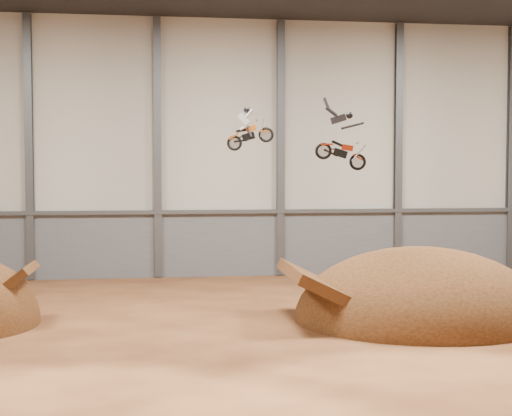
{
  "coord_description": "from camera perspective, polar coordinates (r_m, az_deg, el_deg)",
  "views": [
    {
      "loc": [
        -3.01,
        -23.75,
        5.77
      ],
      "look_at": [
        0.58,
        4.0,
        4.31
      ],
      "focal_mm": 50.0,
      "sensor_mm": 36.0,
      "label": 1
    }
  ],
  "objects": [
    {
      "name": "fmx_rider_a",
      "position": [
        27.55,
        -0.31,
        6.69
      ],
      "size": [
        2.28,
        1.08,
        2.06
      ],
      "primitive_type": null,
      "rotation": [
        0.0,
        -0.26,
        -0.18
      ],
      "color": "#BF530A"
    },
    {
      "name": "back_wall",
      "position": [
        38.89,
        -2.94,
        4.8
      ],
      "size": [
        40.0,
        0.1,
        14.0
      ],
      "primitive_type": "cube",
      "color": "beige",
      "rests_on": "ground"
    },
    {
      "name": "steel_rail",
      "position": [
        38.69,
        -2.9,
        -0.3
      ],
      "size": [
        39.8,
        0.35,
        0.2
      ],
      "primitive_type": "cube",
      "color": "#47494F",
      "rests_on": "lower_band_back"
    },
    {
      "name": "lower_band_back",
      "position": [
        38.98,
        -2.91,
        -2.93
      ],
      "size": [
        39.8,
        0.18,
        3.5
      ],
      "primitive_type": "cube",
      "color": "#5B5D63",
      "rests_on": "ground"
    },
    {
      "name": "steel_column_3",
      "position": [
        39.09,
        1.98,
        4.8
      ],
      "size": [
        0.4,
        0.36,
        13.9
      ],
      "primitive_type": "cube",
      "color": "#47494F",
      "rests_on": "ground"
    },
    {
      "name": "floor",
      "position": [
        24.63,
        -0.14,
        -10.56
      ],
      "size": [
        40.0,
        40.0,
        0.0
      ],
      "primitive_type": "plane",
      "color": "#502915",
      "rests_on": "ground"
    },
    {
      "name": "steel_column_2",
      "position": [
        38.57,
        -7.88,
        4.79
      ],
      "size": [
        0.4,
        0.36,
        13.9
      ],
      "primitive_type": "cube",
      "color": "#47494F",
      "rests_on": "ground"
    },
    {
      "name": "fmx_rider_b",
      "position": [
        26.24,
        6.59,
        5.87
      ],
      "size": [
        3.15,
        1.22,
        2.84
      ],
      "primitive_type": null,
      "rotation": [
        0.0,
        0.31,
        -0.17
      ],
      "color": "#B32408"
    },
    {
      "name": "landing_ramp",
      "position": [
        28.71,
        12.98,
        -8.68
      ],
      "size": [
        9.8,
        8.67,
        5.65
      ],
      "primitive_type": "ellipsoid",
      "color": "#381D0E",
      "rests_on": "ground"
    },
    {
      "name": "steel_column_1",
      "position": [
        39.2,
        -17.7,
        4.65
      ],
      "size": [
        0.4,
        0.36,
        13.9
      ],
      "primitive_type": "cube",
      "color": "#47494F",
      "rests_on": "ground"
    },
    {
      "name": "steel_column_4",
      "position": [
        40.71,
        11.31,
        4.67
      ],
      "size": [
        0.4,
        0.36,
        13.9
      ],
      "primitive_type": "cube",
      "color": "#47494F",
      "rests_on": "ground"
    },
    {
      "name": "steel_column_5",
      "position": [
        43.3,
        19.72,
        4.45
      ],
      "size": [
        0.4,
        0.36,
        13.9
      ],
      "primitive_type": "cube",
      "color": "#47494F",
      "rests_on": "ground"
    }
  ]
}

